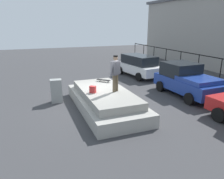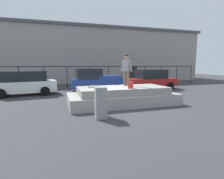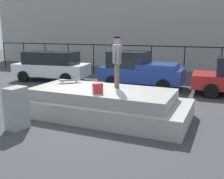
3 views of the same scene
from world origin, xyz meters
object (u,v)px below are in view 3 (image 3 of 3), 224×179
(skateboard, at_px, (70,80))
(car_white_hatchback_near, at_px, (51,65))
(skateboarder, at_px, (117,58))
(car_blue_pickup_mid, at_px, (140,69))
(utility_box, at_px, (17,108))
(backpack, at_px, (98,88))

(skateboard, relative_size, car_white_hatchback_near, 0.16)
(skateboarder, bearing_deg, car_white_hatchback_near, 143.51)
(skateboarder, distance_m, skateboard, 2.15)
(skateboard, xyz_separation_m, car_blue_pickup_mid, (1.22, 4.80, -0.13))
(car_blue_pickup_mid, relative_size, utility_box, 3.37)
(skateboarder, distance_m, backpack, 1.39)
(skateboard, bearing_deg, backpack, -33.00)
(skateboarder, distance_m, utility_box, 3.59)
(skateboard, distance_m, backpack, 2.08)
(skateboard, bearing_deg, car_blue_pickup_mid, 75.74)
(car_white_hatchback_near, bearing_deg, skateboarder, -36.49)
(skateboarder, xyz_separation_m, car_blue_pickup_mid, (-0.72, 4.85, -1.04))
(car_blue_pickup_mid, distance_m, utility_box, 7.55)
(backpack, height_order, car_blue_pickup_mid, car_blue_pickup_mid)
(skateboarder, relative_size, utility_box, 1.37)
(skateboard, distance_m, utility_box, 2.65)
(skateboarder, xyz_separation_m, utility_box, (-2.14, -2.55, -1.33))
(skateboard, xyz_separation_m, utility_box, (-0.20, -2.61, -0.41))
(skateboarder, relative_size, car_blue_pickup_mid, 0.41)
(skateboarder, xyz_separation_m, backpack, (-0.20, -1.08, -0.85))
(car_blue_pickup_mid, xyz_separation_m, utility_box, (-1.42, -7.41, -0.28))
(skateboarder, distance_m, car_blue_pickup_mid, 5.02)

